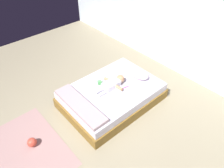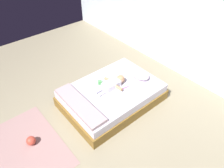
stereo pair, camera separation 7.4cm
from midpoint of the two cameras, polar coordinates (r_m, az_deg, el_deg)
ground_plane at (r=3.73m, az=-11.14°, el=-14.91°), size 8.00×8.00×0.00m
wall_behind_bed at (r=4.65m, az=20.43°, el=17.59°), size 8.00×0.12×2.83m
bed at (r=4.14m, az=-0.51°, el=-3.07°), size 1.31×1.88×0.37m
pillow at (r=4.28m, az=6.81°, el=2.84°), size 0.46×0.29×0.14m
baby at (r=4.01m, az=-0.25°, el=0.09°), size 0.49×0.66×0.16m
toothbrush at (r=4.03m, az=3.32°, el=-0.83°), size 0.04×0.15×0.02m
rug at (r=3.83m, az=-21.91°, el=-15.95°), size 1.58×0.97×0.01m
toy_ball at (r=3.79m, az=-21.48°, el=-14.55°), size 0.15×0.15×0.15m
blanket at (r=3.68m, az=-9.29°, el=-5.74°), size 1.18×0.31×0.07m
toy_block at (r=4.09m, az=-3.88°, el=0.39°), size 0.09×0.09×0.07m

